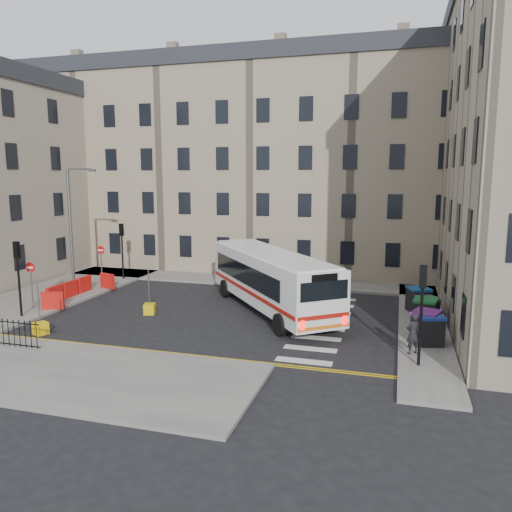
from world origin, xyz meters
The scene contains 22 objects.
ground centered at (0.00, 0.00, 0.00)m, with size 120.00×120.00×0.00m, color black.
pavement_north centered at (-6.00, 8.60, 0.07)m, with size 36.00×3.20×0.15m, color slate.
pavement_east centered at (9.00, 4.00, 0.07)m, with size 2.40×26.00×0.15m, color slate.
pavement_west centered at (-14.00, 1.00, 0.07)m, with size 6.00×22.00×0.15m, color slate.
pavement_sw centered at (-7.00, -10.00, 0.07)m, with size 20.00×6.00×0.15m, color slate.
terrace_north centered at (-7.00, 15.50, 8.62)m, with size 38.30×10.80×17.20m.
traffic_light_east centered at (8.60, -5.50, 2.87)m, with size 0.28×0.22×4.10m.
traffic_light_nw centered at (-12.00, 6.50, 2.87)m, with size 0.28×0.22×4.10m.
traffic_light_sw centered at (-12.00, -4.00, 2.87)m, with size 0.28×0.22×4.10m.
streetlamp centered at (-13.00, 2.00, 4.34)m, with size 0.50×0.22×8.14m.
no_entry_north centered at (-12.50, 4.50, 2.08)m, with size 0.60×0.08×3.00m.
no_entry_south centered at (-12.50, -2.50, 2.08)m, with size 0.60×0.08×3.00m.
roadworks_barriers centered at (-11.84, 0.50, 0.65)m, with size 1.66×6.26×1.00m.
bus centered at (0.66, 1.33, 1.94)m, with size 9.77×11.42×3.35m.
wheelie_bin_a centered at (9.14, -2.63, 0.83)m, with size 1.35×1.46×1.36m.
wheelie_bin_b centered at (8.99, -2.26, 0.87)m, with size 1.50×1.60×1.42m.
wheelie_bin_c centered at (9.07, 0.30, 0.85)m, with size 1.31×1.44×1.39m.
wheelie_bin_d centered at (9.20, 1.14, 0.79)m, with size 1.33×1.42×1.27m.
wheelie_bin_e centered at (8.83, 2.93, 0.85)m, with size 1.48×1.57×1.38m.
pedestrian centered at (8.38, -4.19, 1.05)m, with size 0.65×0.43×1.79m, color black.
bollard_yellow centered at (-5.71, -1.23, 0.30)m, with size 0.60×0.60×0.60m, color gold.
bollard_chevron centered at (-9.13, -6.00, 0.30)m, with size 0.60×0.60×0.60m, color #E5B90D.
Camera 1 is at (7.62, -25.75, 7.71)m, focal length 35.00 mm.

